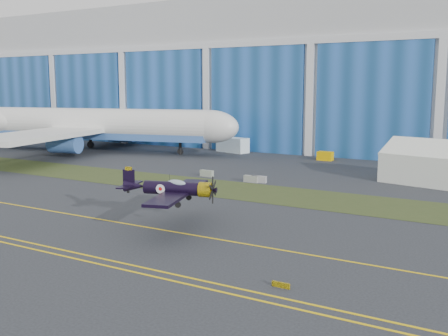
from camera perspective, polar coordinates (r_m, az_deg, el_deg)
The scene contains 16 objects.
ground at distance 54.88m, azimuth -9.85°, elevation -4.39°, with size 260.00×260.00×0.00m, color #2F3237.
grass_median at distance 65.93m, azimuth -1.99°, elevation -2.03°, with size 260.00×10.00×0.02m, color #475128.
hangar at distance 117.73m, azimuth 13.41°, elevation 9.80°, with size 220.00×45.70×30.00m.
taxiway_centreline at distance 51.28m, azimuth -13.47°, elevation -5.43°, with size 200.00×0.20×0.02m, color yellow.
edge_line_near at distance 45.19m, azimuth -21.89°, elevation -7.76°, with size 80.00×0.20×0.02m, color yellow.
edge_line_far at distance 45.77m, azimuth -20.90°, elevation -7.49°, with size 80.00×0.20×0.02m, color yellow.
guard_board_right at distance 33.66m, azimuth 6.21°, elevation -12.53°, with size 1.20×0.15×0.35m, color yellow.
warbird at distance 46.42m, azimuth -5.63°, elevation -2.20°, with size 12.72×14.06×3.48m.
jetliner at distance 105.54m, azimuth -14.45°, elevation 8.22°, with size 79.09×71.30×23.71m.
tent at distance 73.36m, azimuth 22.28°, elevation 0.70°, with size 14.23×11.70×5.81m.
shipping_container at distance 100.87m, azimuth 0.94°, elevation 2.53°, with size 6.51×2.60×2.82m, color white.
tug at distance 91.27m, azimuth 10.95°, elevation 1.30°, with size 2.57×1.60×1.50m, color #E8AF01.
cart at distance 127.55m, azimuth -18.62°, elevation 3.01°, with size 1.96×1.17×1.17m, color silver.
barrier_a at distance 73.29m, azimuth -1.88°, elevation -0.59°, with size 2.00×0.60×0.90m, color gray.
barrier_b at distance 68.77m, azimuth 3.83°, elevation -1.23°, with size 2.00×0.60×0.90m, color #939497.
barrier_c at distance 68.94m, azimuth 2.98°, elevation -1.20°, with size 2.00×0.60×0.90m, color gray.
Camera 1 is at (34.68, -40.69, 12.38)m, focal length 42.00 mm.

